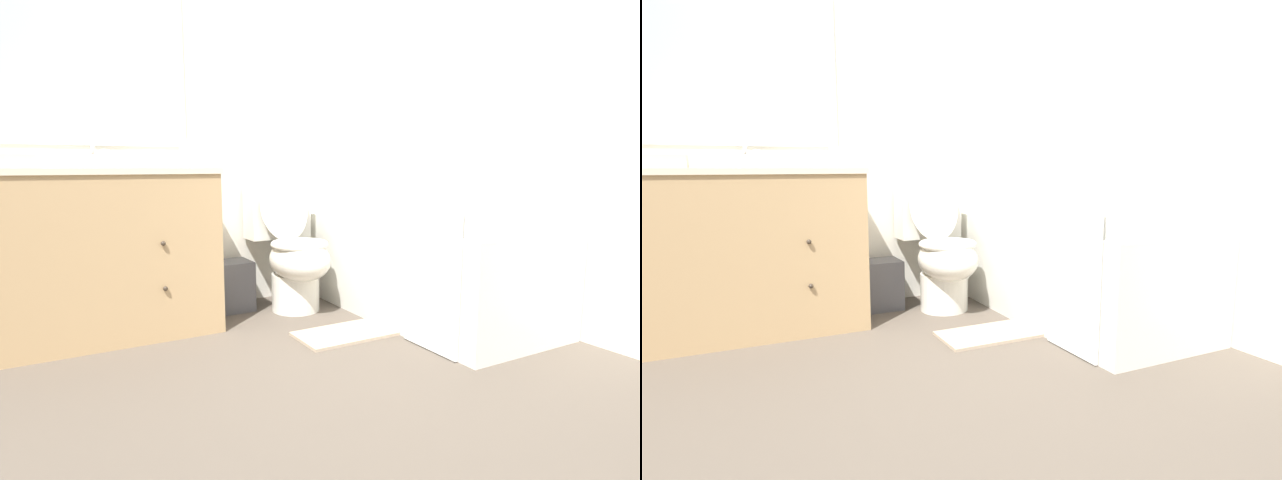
{
  "view_description": "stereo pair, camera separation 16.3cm",
  "coord_description": "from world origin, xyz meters",
  "views": [
    {
      "loc": [
        -1.01,
        -1.31,
        0.88
      ],
      "look_at": [
        0.16,
        0.77,
        0.52
      ],
      "focal_mm": 28.0,
      "sensor_mm": 36.0,
      "label": 1
    },
    {
      "loc": [
        -0.87,
        -1.38,
        0.88
      ],
      "look_at": [
        0.16,
        0.77,
        0.52
      ],
      "focal_mm": 28.0,
      "sensor_mm": 36.0,
      "label": 2
    }
  ],
  "objects": [
    {
      "name": "bathtub",
      "position": [
        0.94,
        0.93,
        0.28
      ],
      "size": [
        0.73,
        1.57,
        0.56
      ],
      "color": "silver",
      "rests_on": "ground_plane"
    },
    {
      "name": "hand_towel_folded",
      "position": [
        -1.14,
        1.31,
        0.9
      ],
      "size": [
        0.26,
        0.17,
        0.06
      ],
      "color": "beige",
      "rests_on": "vanity_cabinet"
    },
    {
      "name": "bath_towel_folded",
      "position": [
        0.77,
        0.37,
        0.61
      ],
      "size": [
        0.29,
        0.24,
        0.1
      ],
      "color": "white",
      "rests_on": "bathtub"
    },
    {
      "name": "shower_curtain",
      "position": [
        0.56,
        0.43,
        0.99
      ],
      "size": [
        0.01,
        0.36,
        1.97
      ],
      "color": "white",
      "rests_on": "ground_plane"
    },
    {
      "name": "soap_dispenser",
      "position": [
        -0.29,
        1.49,
        0.93
      ],
      "size": [
        0.06,
        0.06,
        0.14
      ],
      "color": "white",
      "rests_on": "vanity_cabinet"
    },
    {
      "name": "tissue_box",
      "position": [
        -0.69,
        1.59,
        0.9
      ],
      "size": [
        0.14,
        0.13,
        0.1
      ],
      "color": "beige",
      "rests_on": "vanity_cabinet"
    },
    {
      "name": "sink_faucet",
      "position": [
        -0.75,
        1.63,
        0.9
      ],
      "size": [
        0.14,
        0.12,
        0.12
      ],
      "color": "silver",
      "rests_on": "vanity_cabinet"
    },
    {
      "name": "toilet",
      "position": [
        0.31,
        1.39,
        0.36
      ],
      "size": [
        0.39,
        0.63,
        0.83
      ],
      "color": "silver",
      "rests_on": "ground_plane"
    },
    {
      "name": "bath_mat",
      "position": [
        0.37,
        0.8,
        0.01
      ],
      "size": [
        0.59,
        0.29,
        0.02
      ],
      "color": "tan",
      "rests_on": "ground_plane"
    },
    {
      "name": "wall_right",
      "position": [
        1.34,
        0.86,
        1.25
      ],
      "size": [
        0.05,
        2.71,
        2.5
      ],
      "color": "white",
      "rests_on": "ground_plane"
    },
    {
      "name": "wastebasket",
      "position": [
        -0.04,
        1.54,
        0.15
      ],
      "size": [
        0.26,
        0.22,
        0.3
      ],
      "color": "#4C4C51",
      "rests_on": "ground_plane"
    },
    {
      "name": "ground_plane",
      "position": [
        0.0,
        0.0,
        0.0
      ],
      "size": [
        14.0,
        14.0,
        0.0
      ],
      "primitive_type": "plane",
      "color": "brown"
    },
    {
      "name": "vanity_cabinet",
      "position": [
        -0.75,
        1.44,
        0.44
      ],
      "size": [
        1.13,
        0.59,
        0.87
      ],
      "color": "tan",
      "rests_on": "ground_plane"
    },
    {
      "name": "wall_back",
      "position": [
        -0.01,
        1.74,
        1.25
      ],
      "size": [
        8.0,
        0.06,
        2.5
      ],
      "color": "white",
      "rests_on": "ground_plane"
    }
  ]
}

